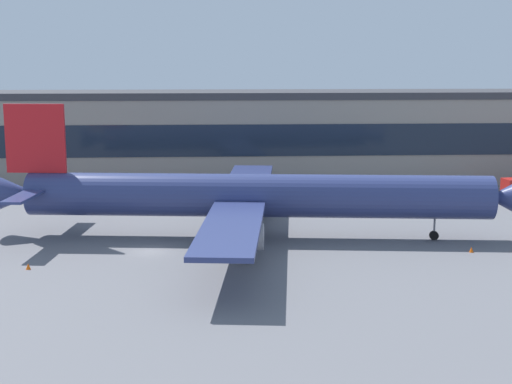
% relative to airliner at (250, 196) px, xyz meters
% --- Properties ---
extents(ground_plane, '(600.00, 600.00, 0.00)m').
position_rel_airliner_xyz_m(ground_plane, '(-11.71, -6.00, -5.26)').
color(ground_plane, slate).
extents(terminal_building, '(194.68, 15.85, 16.05)m').
position_rel_airliner_xyz_m(terminal_building, '(-11.71, 43.12, 2.79)').
color(terminal_building, gray).
rests_on(terminal_building, ground_plane).
extents(airliner, '(64.97, 56.12, 16.27)m').
position_rel_airliner_xyz_m(airliner, '(0.00, 0.00, 0.00)').
color(airliner, navy).
rests_on(airliner, ground_plane).
extents(traffic_cone_0, '(0.52, 0.52, 0.65)m').
position_rel_airliner_xyz_m(traffic_cone_0, '(-23.79, -12.59, -4.93)').
color(traffic_cone_0, '#F2590C').
rests_on(traffic_cone_0, ground_plane).
extents(traffic_cone_1, '(0.50, 0.50, 0.62)m').
position_rel_airliner_xyz_m(traffic_cone_1, '(24.68, -8.43, -4.94)').
color(traffic_cone_1, '#F2590C').
rests_on(traffic_cone_1, ground_plane).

